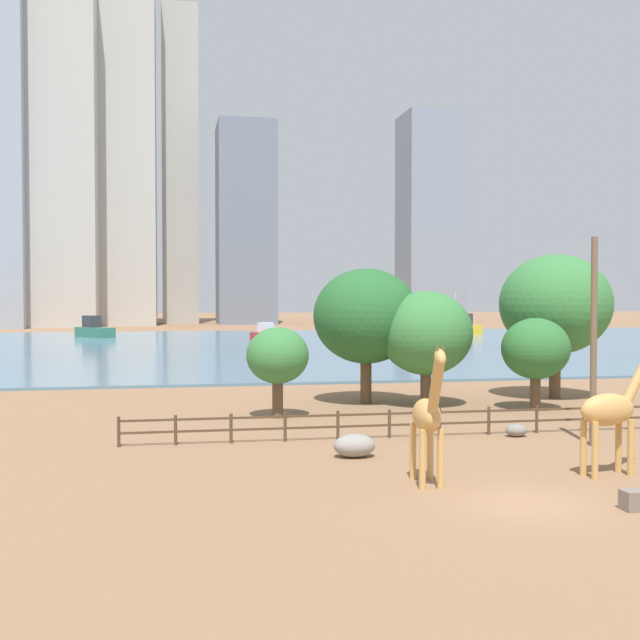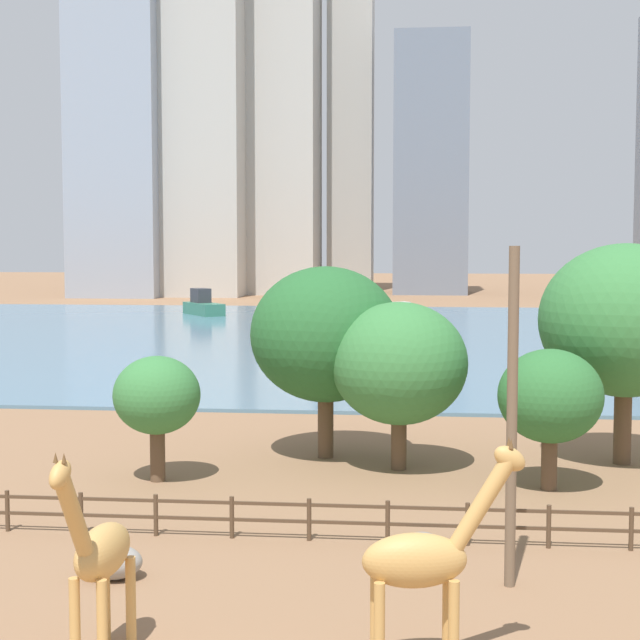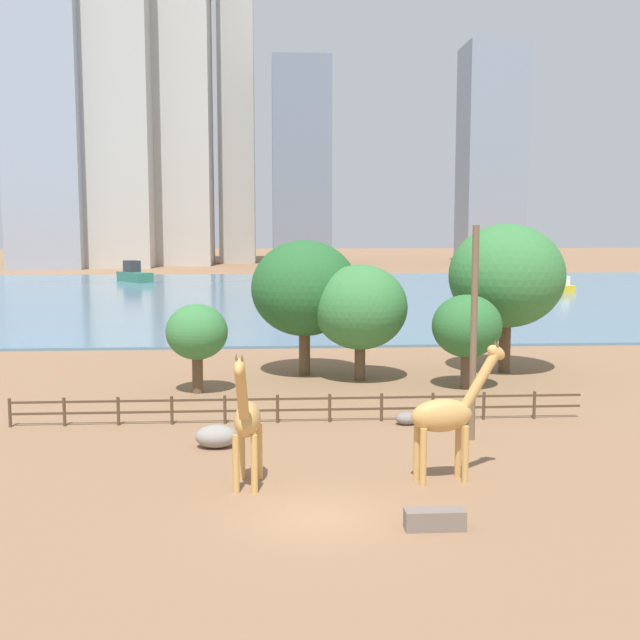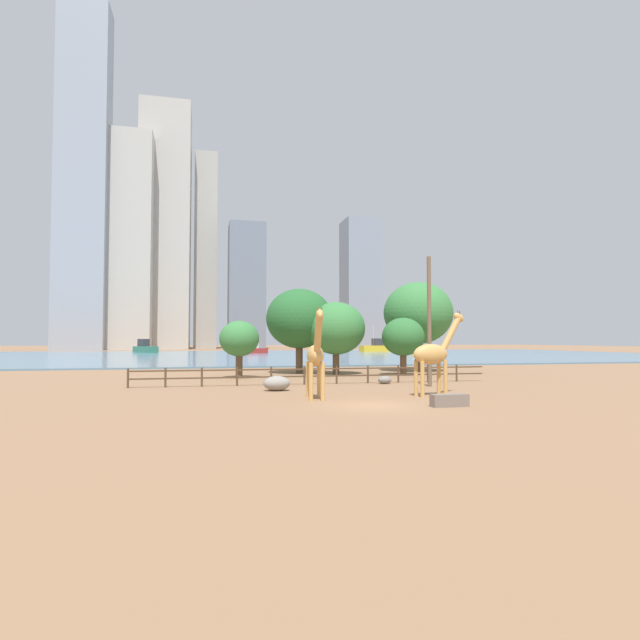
{
  "view_description": "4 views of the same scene",
  "coord_description": "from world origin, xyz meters",
  "px_view_note": "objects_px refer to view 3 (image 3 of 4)",
  "views": [
    {
      "loc": [
        -10.77,
        -22.96,
        6.46
      ],
      "look_at": [
        -1.41,
        27.35,
        4.9
      ],
      "focal_mm": 45.0,
      "sensor_mm": 36.0,
      "label": 1
    },
    {
      "loc": [
        4.66,
        -17.02,
        9.03
      ],
      "look_at": [
        -0.05,
        28.6,
        5.44
      ],
      "focal_mm": 55.0,
      "sensor_mm": 36.0,
      "label": 2
    },
    {
      "loc": [
        -1.43,
        -23.8,
        8.99
      ],
      "look_at": [
        1.49,
        21.45,
        3.58
      ],
      "focal_mm": 45.0,
      "sensor_mm": 36.0,
      "label": 3
    },
    {
      "loc": [
        -7.93,
        -23.2,
        3.19
      ],
      "look_at": [
        2.27,
        21.58,
        5.03
      ],
      "focal_mm": 28.0,
      "sensor_mm": 36.0,
      "label": 4
    }
  ],
  "objects_px": {
    "boulder_near_fence": "(407,418)",
    "tree_center_broad": "(360,307)",
    "tree_left_large": "(304,288)",
    "boulder_by_pole": "(216,436)",
    "boat_ferry": "(499,274)",
    "feeding_trough": "(435,520)",
    "boat_sailboat": "(560,286)",
    "tree_right_tall": "(467,327)",
    "tree_left_small": "(197,333)",
    "giraffe_companion": "(447,415)",
    "boat_barge": "(134,274)",
    "utility_pole": "(474,334)",
    "giraffe_tall": "(247,420)",
    "boat_tug": "(298,281)",
    "tree_right_small": "(507,276)"
  },
  "relations": [
    {
      "from": "tree_left_large",
      "to": "boat_ferry",
      "type": "relative_size",
      "value": 1.0
    },
    {
      "from": "boulder_by_pole",
      "to": "boat_ferry",
      "type": "xyz_separation_m",
      "value": [
        38.32,
        91.52,
        0.89
      ]
    },
    {
      "from": "utility_pole",
      "to": "boulder_near_fence",
      "type": "bearing_deg",
      "value": 130.43
    },
    {
      "from": "utility_pole",
      "to": "tree_center_broad",
      "type": "bearing_deg",
      "value": 103.8
    },
    {
      "from": "giraffe_companion",
      "to": "tree_left_large",
      "type": "xyz_separation_m",
      "value": [
        -4.08,
        20.36,
        2.84
      ]
    },
    {
      "from": "giraffe_companion",
      "to": "boat_barge",
      "type": "relative_size",
      "value": 0.66
    },
    {
      "from": "feeding_trough",
      "to": "boat_sailboat",
      "type": "relative_size",
      "value": 0.35
    },
    {
      "from": "boat_barge",
      "to": "boat_sailboat",
      "type": "bearing_deg",
      "value": 33.36
    },
    {
      "from": "boat_sailboat",
      "to": "boat_tug",
      "type": "xyz_separation_m",
      "value": [
        -34.0,
        11.2,
        0.1
      ]
    },
    {
      "from": "boat_ferry",
      "to": "boat_tug",
      "type": "bearing_deg",
      "value": 5.7
    },
    {
      "from": "tree_right_tall",
      "to": "utility_pole",
      "type": "bearing_deg",
      "value": -102.66
    },
    {
      "from": "giraffe_companion",
      "to": "tree_left_small",
      "type": "bearing_deg",
      "value": 112.69
    },
    {
      "from": "tree_left_small",
      "to": "tree_right_small",
      "type": "xyz_separation_m",
      "value": [
        18.19,
        4.81,
        2.64
      ]
    },
    {
      "from": "giraffe_companion",
      "to": "boulder_by_pole",
      "type": "bearing_deg",
      "value": 140.03
    },
    {
      "from": "tree_left_large",
      "to": "tree_left_small",
      "type": "height_order",
      "value": "tree_left_large"
    },
    {
      "from": "tree_center_broad",
      "to": "tree_right_small",
      "type": "bearing_deg",
      "value": 12.09
    },
    {
      "from": "tree_center_broad",
      "to": "tree_left_small",
      "type": "xyz_separation_m",
      "value": [
        -9.09,
        -2.86,
        -1.01
      ]
    },
    {
      "from": "tree_right_tall",
      "to": "boat_sailboat",
      "type": "distance_m",
      "value": 65.85
    },
    {
      "from": "boulder_near_fence",
      "to": "tree_center_broad",
      "type": "relative_size",
      "value": 0.15
    },
    {
      "from": "giraffe_companion",
      "to": "tree_left_large",
      "type": "relative_size",
      "value": 0.61
    },
    {
      "from": "tree_left_small",
      "to": "boat_sailboat",
      "type": "bearing_deg",
      "value": 54.94
    },
    {
      "from": "tree_right_tall",
      "to": "tree_left_small",
      "type": "relative_size",
      "value": 1.09
    },
    {
      "from": "boat_barge",
      "to": "giraffe_tall",
      "type": "bearing_deg",
      "value": -23.76
    },
    {
      "from": "boulder_near_fence",
      "to": "tree_right_small",
      "type": "distance_m",
      "value": 15.86
    },
    {
      "from": "boulder_near_fence",
      "to": "tree_center_broad",
      "type": "distance_m",
      "value": 11.21
    },
    {
      "from": "boat_sailboat",
      "to": "boat_tug",
      "type": "distance_m",
      "value": 35.8
    },
    {
      "from": "boulder_by_pole",
      "to": "boat_tug",
      "type": "bearing_deg",
      "value": 85.52
    },
    {
      "from": "tree_center_broad",
      "to": "tree_left_large",
      "type": "bearing_deg",
      "value": 148.9
    },
    {
      "from": "tree_left_small",
      "to": "boat_tug",
      "type": "relative_size",
      "value": 0.83
    },
    {
      "from": "boulder_near_fence",
      "to": "giraffe_tall",
      "type": "bearing_deg",
      "value": -130.06
    },
    {
      "from": "boulder_by_pole",
      "to": "feeding_trough",
      "type": "xyz_separation_m",
      "value": [
        7.04,
        -9.26,
        -0.16
      ]
    },
    {
      "from": "giraffe_companion",
      "to": "boat_sailboat",
      "type": "height_order",
      "value": "giraffe_companion"
    },
    {
      "from": "feeding_trough",
      "to": "tree_left_large",
      "type": "height_order",
      "value": "tree_left_large"
    },
    {
      "from": "tree_right_tall",
      "to": "boat_tug",
      "type": "relative_size",
      "value": 0.9
    },
    {
      "from": "tree_right_tall",
      "to": "boat_sailboat",
      "type": "height_order",
      "value": "tree_right_tall"
    },
    {
      "from": "boat_ferry",
      "to": "tree_left_small",
      "type": "bearing_deg",
      "value": 52.7
    },
    {
      "from": "tree_center_broad",
      "to": "utility_pole",
      "type": "bearing_deg",
      "value": -76.2
    },
    {
      "from": "tree_left_large",
      "to": "tree_left_small",
      "type": "relative_size",
      "value": 1.69
    },
    {
      "from": "feeding_trough",
      "to": "boat_tug",
      "type": "height_order",
      "value": "boat_tug"
    },
    {
      "from": "boulder_by_pole",
      "to": "tree_center_broad",
      "type": "distance_m",
      "value": 16.0
    },
    {
      "from": "boulder_by_pole",
      "to": "boat_ferry",
      "type": "bearing_deg",
      "value": 67.28
    },
    {
      "from": "boat_ferry",
      "to": "tree_right_tall",
      "type": "bearing_deg",
      "value": 61.59
    },
    {
      "from": "tree_left_small",
      "to": "giraffe_tall",
      "type": "bearing_deg",
      "value": -79.08
    },
    {
      "from": "tree_right_small",
      "to": "boat_tug",
      "type": "xyz_separation_m",
      "value": [
        -10.11,
        66.37,
        -4.86
      ]
    },
    {
      "from": "boulder_by_pole",
      "to": "tree_left_large",
      "type": "distance_m",
      "value": 16.81
    },
    {
      "from": "tree_left_small",
      "to": "boat_barge",
      "type": "relative_size",
      "value": 0.63
    },
    {
      "from": "utility_pole",
      "to": "boat_sailboat",
      "type": "relative_size",
      "value": 1.75
    },
    {
      "from": "boulder_by_pole",
      "to": "boat_ferry",
      "type": "distance_m",
      "value": 99.22
    },
    {
      "from": "tree_right_small",
      "to": "boat_barge",
      "type": "height_order",
      "value": "tree_right_small"
    },
    {
      "from": "boulder_near_fence",
      "to": "tree_left_large",
      "type": "relative_size",
      "value": 0.13
    }
  ]
}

